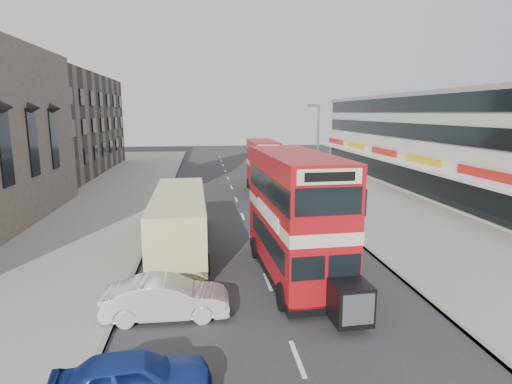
{
  "coord_description": "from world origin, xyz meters",
  "views": [
    {
      "loc": [
        -2.72,
        -15.39,
        7.47
      ],
      "look_at": [
        -0.09,
        5.5,
        3.43
      ],
      "focal_mm": 29.24,
      "sensor_mm": 36.0,
      "label": 1
    }
  ],
  "objects_px": {
    "cyclist": "(285,194)",
    "car_left_front": "(167,298)",
    "street_lamp": "(317,146)",
    "car_right_a": "(310,207)",
    "bus_second": "(263,166)",
    "coach": "(179,218)",
    "pedestrian_near": "(360,201)",
    "car_left_near": "(133,379)",
    "bus_main": "(295,215)",
    "car_right_b": "(281,185)",
    "pedestrian_far": "(300,170)"
  },
  "relations": [
    {
      "from": "coach",
      "to": "bus_second",
      "type": "bearing_deg",
      "value": 65.24
    },
    {
      "from": "coach",
      "to": "pedestrian_far",
      "type": "height_order",
      "value": "coach"
    },
    {
      "from": "bus_main",
      "to": "pedestrian_far",
      "type": "xyz_separation_m",
      "value": [
        6.84,
        28.12,
        -1.87
      ]
    },
    {
      "from": "pedestrian_near",
      "to": "cyclist",
      "type": "relative_size",
      "value": 0.86
    },
    {
      "from": "bus_second",
      "to": "car_left_front",
      "type": "height_order",
      "value": "bus_second"
    },
    {
      "from": "cyclist",
      "to": "pedestrian_near",
      "type": "bearing_deg",
      "value": -43.37
    },
    {
      "from": "bus_main",
      "to": "car_left_near",
      "type": "relative_size",
      "value": 2.46
    },
    {
      "from": "car_right_b",
      "to": "cyclist",
      "type": "xyz_separation_m",
      "value": [
        -0.67,
        -5.62,
        0.19
      ]
    },
    {
      "from": "pedestrian_near",
      "to": "car_left_near",
      "type": "bearing_deg",
      "value": 45.82
    },
    {
      "from": "car_left_front",
      "to": "cyclist",
      "type": "height_order",
      "value": "cyclist"
    },
    {
      "from": "cyclist",
      "to": "car_right_b",
      "type": "bearing_deg",
      "value": 85.74
    },
    {
      "from": "coach",
      "to": "car_right_b",
      "type": "bearing_deg",
      "value": 60.48
    },
    {
      "from": "cyclist",
      "to": "car_left_front",
      "type": "bearing_deg",
      "value": -111.0
    },
    {
      "from": "car_left_front",
      "to": "car_right_b",
      "type": "bearing_deg",
      "value": -19.39
    },
    {
      "from": "coach",
      "to": "car_left_near",
      "type": "distance_m",
      "value": 12.73
    },
    {
      "from": "street_lamp",
      "to": "car_right_a",
      "type": "xyz_separation_m",
      "value": [
        -1.56,
        -4.29,
        -4.17
      ]
    },
    {
      "from": "car_right_a",
      "to": "car_left_front",
      "type": "bearing_deg",
      "value": -24.46
    },
    {
      "from": "bus_second",
      "to": "car_left_near",
      "type": "relative_size",
      "value": 2.1
    },
    {
      "from": "bus_main",
      "to": "coach",
      "type": "bearing_deg",
      "value": -44.18
    },
    {
      "from": "car_left_front",
      "to": "car_right_a",
      "type": "height_order",
      "value": "car_left_front"
    },
    {
      "from": "car_right_a",
      "to": "pedestrian_far",
      "type": "relative_size",
      "value": 2.42
    },
    {
      "from": "street_lamp",
      "to": "pedestrian_far",
      "type": "xyz_separation_m",
      "value": [
        1.64,
        12.57,
        -3.76
      ]
    },
    {
      "from": "bus_main",
      "to": "car_left_near",
      "type": "height_order",
      "value": "bus_main"
    },
    {
      "from": "car_right_a",
      "to": "bus_main",
      "type": "bearing_deg",
      "value": -10.1
    },
    {
      "from": "street_lamp",
      "to": "car_right_a",
      "type": "height_order",
      "value": "street_lamp"
    },
    {
      "from": "car_right_b",
      "to": "pedestrian_near",
      "type": "bearing_deg",
      "value": 13.6
    },
    {
      "from": "pedestrian_near",
      "to": "cyclist",
      "type": "bearing_deg",
      "value": -54.6
    },
    {
      "from": "bus_main",
      "to": "car_left_near",
      "type": "xyz_separation_m",
      "value": [
        -6.0,
        -7.87,
        -2.21
      ]
    },
    {
      "from": "street_lamp",
      "to": "coach",
      "type": "bearing_deg",
      "value": -134.81
    },
    {
      "from": "coach",
      "to": "pedestrian_far",
      "type": "bearing_deg",
      "value": 60.89
    },
    {
      "from": "street_lamp",
      "to": "car_left_near",
      "type": "distance_m",
      "value": 26.27
    },
    {
      "from": "bus_second",
      "to": "pedestrian_near",
      "type": "height_order",
      "value": "bus_second"
    },
    {
      "from": "car_left_front",
      "to": "pedestrian_near",
      "type": "distance_m",
      "value": 18.82
    },
    {
      "from": "bus_second",
      "to": "cyclist",
      "type": "relative_size",
      "value": 3.72
    },
    {
      "from": "pedestrian_far",
      "to": "bus_main",
      "type": "bearing_deg",
      "value": -102.74
    },
    {
      "from": "cyclist",
      "to": "bus_main",
      "type": "bearing_deg",
      "value": -97.01
    },
    {
      "from": "pedestrian_far",
      "to": "pedestrian_near",
      "type": "bearing_deg",
      "value": -87.97
    },
    {
      "from": "car_left_front",
      "to": "cyclist",
      "type": "distance_m",
      "value": 20.31
    },
    {
      "from": "bus_main",
      "to": "pedestrian_near",
      "type": "bearing_deg",
      "value": -126.77
    },
    {
      "from": "car_left_front",
      "to": "pedestrian_near",
      "type": "xyz_separation_m",
      "value": [
        12.69,
        13.89,
        0.39
      ]
    },
    {
      "from": "coach",
      "to": "car_left_near",
      "type": "xyz_separation_m",
      "value": [
        -0.54,
        -12.68,
        -1.01
      ]
    },
    {
      "from": "pedestrian_near",
      "to": "bus_second",
      "type": "bearing_deg",
      "value": -69.25
    },
    {
      "from": "pedestrian_near",
      "to": "coach",
      "type": "bearing_deg",
      "value": 16.06
    },
    {
      "from": "pedestrian_near",
      "to": "pedestrian_far",
      "type": "xyz_separation_m",
      "value": [
        -0.33,
        17.47,
        -0.12
      ]
    },
    {
      "from": "coach",
      "to": "car_right_a",
      "type": "xyz_separation_m",
      "value": [
        9.1,
        6.45,
        -1.09
      ]
    },
    {
      "from": "bus_main",
      "to": "pedestrian_near",
      "type": "height_order",
      "value": "bus_main"
    },
    {
      "from": "street_lamp",
      "to": "pedestrian_far",
      "type": "distance_m",
      "value": 13.22
    },
    {
      "from": "bus_second",
      "to": "coach",
      "type": "height_order",
      "value": "bus_second"
    },
    {
      "from": "car_left_near",
      "to": "cyclist",
      "type": "bearing_deg",
      "value": -27.84
    },
    {
      "from": "car_left_near",
      "to": "pedestrian_far",
      "type": "height_order",
      "value": "pedestrian_far"
    }
  ]
}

